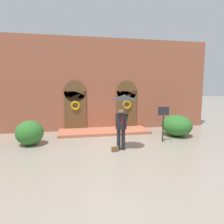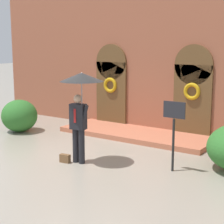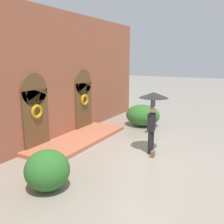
{
  "view_description": "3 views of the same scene",
  "coord_description": "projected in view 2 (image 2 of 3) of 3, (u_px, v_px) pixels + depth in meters",
  "views": [
    {
      "loc": [
        -1.81,
        -8.24,
        2.7
      ],
      "look_at": [
        0.21,
        1.71,
        1.39
      ],
      "focal_mm": 32.0,
      "sensor_mm": 36.0,
      "label": 1
    },
    {
      "loc": [
        6.24,
        -7.47,
        3.09
      ],
      "look_at": [
        -0.02,
        1.65,
        1.04
      ],
      "focal_mm": 60.0,
      "sensor_mm": 36.0,
      "label": 2
    },
    {
      "loc": [
        -8.44,
        -3.35,
        3.59
      ],
      "look_at": [
        -0.12,
        1.31,
        1.52
      ],
      "focal_mm": 40.0,
      "sensor_mm": 36.0,
      "label": 3
    }
  ],
  "objects": [
    {
      "name": "ground_plane",
      "position": [
        78.0,
        159.0,
        10.09
      ],
      "size": [
        80.0,
        80.0,
        0.0
      ],
      "primitive_type": "plane",
      "color": "gray"
    },
    {
      "name": "sign_post",
      "position": [
        174.0,
        125.0,
        8.95
      ],
      "size": [
        0.56,
        0.06,
        1.72
      ],
      "color": "black",
      "rests_on": "ground"
    },
    {
      "name": "person_with_umbrella",
      "position": [
        81.0,
        90.0,
        9.4
      ],
      "size": [
        1.1,
        1.1,
        2.36
      ],
      "color": "black",
      "rests_on": "ground"
    },
    {
      "name": "shrub_left",
      "position": [
        19.0,
        116.0,
        13.14
      ],
      "size": [
        1.25,
        1.25,
        1.13
      ],
      "primitive_type": "ellipsoid",
      "color": "#2D6B28",
      "rests_on": "ground"
    },
    {
      "name": "handbag",
      "position": [
        65.0,
        158.0,
        9.79
      ],
      "size": [
        0.29,
        0.15,
        0.22
      ],
      "primitive_type": "cube",
      "rotation": [
        0.0,
        0.0,
        0.12
      ],
      "color": "brown",
      "rests_on": "ground"
    },
    {
      "name": "building_facade",
      "position": [
        153.0,
        55.0,
        12.97
      ],
      "size": [
        14.0,
        2.3,
        5.6
      ],
      "color": "#9E563D",
      "rests_on": "ground"
    }
  ]
}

